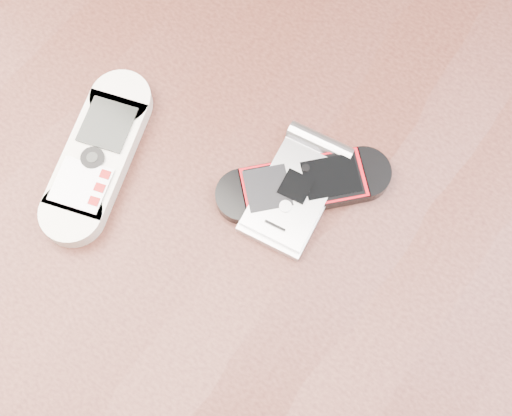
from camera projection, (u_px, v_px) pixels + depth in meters
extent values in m
plane|color=#472B19|center=(254.00, 348.00, 1.25)|extent=(4.00, 4.00, 0.00)
cube|color=black|center=(251.00, 216.00, 0.56)|extent=(1.20, 0.80, 0.03)
cube|color=white|center=(97.00, 156.00, 0.55)|extent=(0.09, 0.16, 0.02)
cube|color=black|center=(304.00, 185.00, 0.54)|extent=(0.12, 0.13, 0.01)
cube|color=silver|center=(294.00, 193.00, 0.54)|extent=(0.07, 0.11, 0.02)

